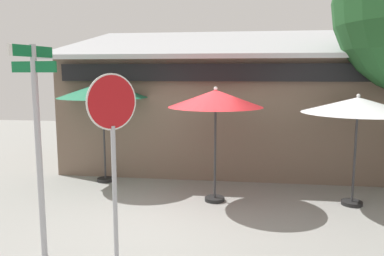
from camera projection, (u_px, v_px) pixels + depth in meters
The scene contains 7 objects.
ground_plane at pixel (173, 218), 7.57m from camera, with size 28.00×28.00×0.10m, color gray.
cafe_building at pixel (225, 108), 12.20m from camera, with size 9.46×5.63×4.38m.
street_sign_post at pixel (37, 133), 5.60m from camera, with size 0.77×0.83×3.22m.
stop_sign at pixel (113, 130), 5.57m from camera, with size 0.53×0.65×2.81m.
patio_umbrella_forest_green_left at pixel (103, 91), 9.66m from camera, with size 2.28×2.28×2.66m.
patio_umbrella_crimson_center at pixel (216, 100), 8.13m from camera, with size 2.05×2.05×2.53m.
patio_umbrella_ivory_right at pixel (358, 106), 7.90m from camera, with size 2.30×2.30×2.39m.
Camera 1 is at (1.35, -7.12, 2.81)m, focal length 35.61 mm.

